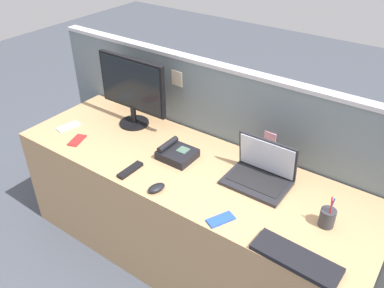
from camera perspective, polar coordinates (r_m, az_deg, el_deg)
The scene contains 13 objects.
ground_plane at distance 2.78m, azimuth -0.62°, elevation -15.37°, with size 10.00×10.00×0.00m, color #424751.
desk at distance 2.51m, azimuth -0.67°, elevation -9.83°, with size 2.18×0.70×0.73m, color tan.
cubicle_divider at distance 2.62m, azimuth 4.32°, elevation -1.18°, with size 2.67×0.08×1.21m.
desktop_monitor at distance 2.59m, azimuth -8.58°, elevation 7.93°, with size 0.52×0.20×0.46m.
laptop at distance 2.17m, azimuth 9.82°, elevation -3.92°, with size 0.34×0.24×0.24m.
desk_phone at distance 2.33m, azimuth -2.23°, elevation -1.33°, with size 0.20×0.18×0.09m.
keyboard_main at distance 1.82m, azimuth 14.64°, elevation -15.55°, with size 0.38×0.14×0.02m, color black.
computer_mouse_right_hand at distance 2.11m, azimuth -5.16°, elevation -6.24°, with size 0.06×0.10×0.03m, color black.
pen_cup at distance 1.99m, azimuth 18.80°, elevation -9.93°, with size 0.07×0.07×0.18m.
cell_phone_blue_case at distance 1.94m, azimuth 4.13°, elevation -10.71°, with size 0.06×0.14×0.01m, color blue.
cell_phone_red_case at distance 2.60m, azimuth -16.13°, elevation 0.52°, with size 0.06×0.13×0.01m, color #B22323.
cell_phone_silver_slab at distance 2.76m, azimuth -17.28°, elevation 2.40°, with size 0.07×0.15×0.01m, color #B7BAC1.
tv_remote at distance 2.26m, azimuth -8.83°, elevation -3.70°, with size 0.04×0.17×0.02m, color black.
Camera 1 is at (1.09, -1.49, 2.07)m, focal length 37.27 mm.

